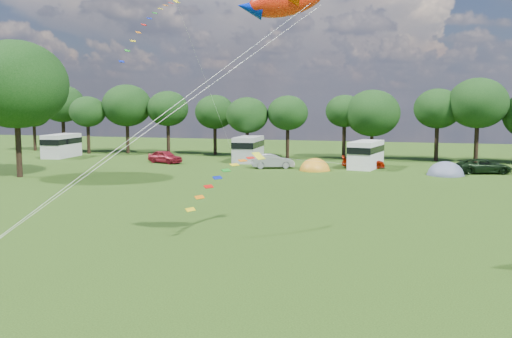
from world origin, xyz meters
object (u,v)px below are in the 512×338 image
(campervan_b, at_px, (248,148))
(tent_greyblue, at_px, (445,175))
(big_tree, at_px, (16,84))
(campervan_a, at_px, (62,145))
(car_b, at_px, (273,161))
(car_c, at_px, (363,162))
(fish_kite, at_px, (279,0))
(car_d, at_px, (484,166))
(tent_orange, at_px, (315,170))
(car_a, at_px, (165,157))
(campervan_c, at_px, (366,154))

(campervan_b, xyz_separation_m, tent_greyblue, (23.01, -7.28, -1.64))
(big_tree, bearing_deg, campervan_a, 114.00)
(car_b, distance_m, car_c, 10.19)
(car_c, bearing_deg, car_b, 99.48)
(car_c, bearing_deg, fish_kite, 171.43)
(campervan_a, height_order, fish_kite, fish_kite)
(big_tree, height_order, campervan_b, big_tree)
(car_d, bearing_deg, big_tree, 96.17)
(tent_orange, height_order, fish_kite, fish_kite)
(big_tree, height_order, fish_kite, big_tree)
(car_c, distance_m, car_d, 12.65)
(campervan_b, height_order, fish_kite, fish_kite)
(car_b, xyz_separation_m, tent_orange, (4.92, -0.82, -0.77))
(car_a, xyz_separation_m, campervan_c, (23.87, 1.40, 0.85))
(tent_greyblue, bearing_deg, car_d, 34.27)
(fish_kite, bearing_deg, tent_greyblue, 60.62)
(big_tree, height_order, campervan_a, big_tree)
(tent_greyblue, bearing_deg, big_tree, -161.86)
(big_tree, height_order, campervan_c, big_tree)
(car_c, relative_size, campervan_c, 0.71)
(car_a, relative_size, car_d, 0.85)
(car_a, bearing_deg, tent_orange, -77.51)
(tent_greyblue, bearing_deg, tent_orange, 178.59)
(car_a, height_order, campervan_c, campervan_c)
(car_d, bearing_deg, campervan_b, 66.69)
(car_c, xyz_separation_m, tent_greyblue, (8.64, -4.33, -0.67))
(car_a, distance_m, car_c, 23.61)
(campervan_b, xyz_separation_m, campervan_c, (14.68, -3.06, -0.04))
(car_c, xyz_separation_m, campervan_c, (0.31, -0.11, 0.93))
(campervan_c, relative_size, fish_kite, 1.59)
(campervan_a, height_order, campervan_c, campervan_a)
(car_c, xyz_separation_m, tent_orange, (-4.77, -4.00, -0.67))
(big_tree, distance_m, campervan_b, 27.76)
(car_b, distance_m, fish_kite, 39.36)
(car_b, xyz_separation_m, car_c, (9.68, 3.17, -0.10))
(campervan_c, height_order, fish_kite, fish_kite)
(big_tree, distance_m, car_a, 19.72)
(car_d, bearing_deg, car_b, 80.29)
(big_tree, xyz_separation_m, car_b, (21.95, 14.35, -8.23))
(campervan_b, bearing_deg, tent_greyblue, -110.94)
(fish_kite, bearing_deg, tent_orange, 81.95)
(campervan_b, height_order, tent_orange, campervan_b)
(car_d, distance_m, tent_greyblue, 4.78)
(tent_greyblue, bearing_deg, campervan_a, 173.23)
(tent_greyblue, relative_size, fish_kite, 0.99)
(car_b, height_order, campervan_b, campervan_b)
(car_c, height_order, tent_orange, car_c)
(big_tree, bearing_deg, tent_greyblue, 18.14)
(car_d, height_order, tent_greyblue, car_d)
(big_tree, bearing_deg, car_b, 33.17)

